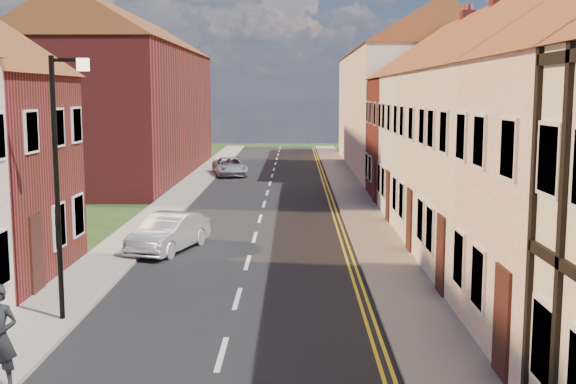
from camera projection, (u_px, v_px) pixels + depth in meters
name	position (u px, v px, depth m)	size (l,w,h in m)	color
road	(255.00, 238.00, 26.60)	(7.00, 90.00, 0.02)	black
pavement_left	(136.00, 236.00, 26.63)	(1.80, 90.00, 0.12)	#9B928D
pavement_right	(374.00, 236.00, 26.54)	(1.80, 90.00, 0.12)	#9B928D
cottage_r_pink	(522.00, 117.00, 24.80)	(8.30, 6.00, 9.00)	#F0E9CA
cottage_r_white_far	(482.00, 113.00, 30.15)	(8.30, 5.20, 9.00)	white
cottage_r_cream_far	(454.00, 110.00, 35.50)	(8.30, 6.00, 9.00)	maroon
block_right_far	(407.00, 93.00, 50.55)	(8.30, 24.20, 10.50)	#F0E9CA
block_left_far	(126.00, 93.00, 45.78)	(8.30, 24.20, 10.50)	maroon
lamppost	(60.00, 172.00, 16.25)	(0.88, 0.15, 6.00)	black
car_mid	(169.00, 233.00, 24.26)	(1.35, 3.86, 1.27)	#A7AAAF
car_distant	(230.00, 167.00, 46.46)	(1.94, 4.21, 1.17)	#ADAFB5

